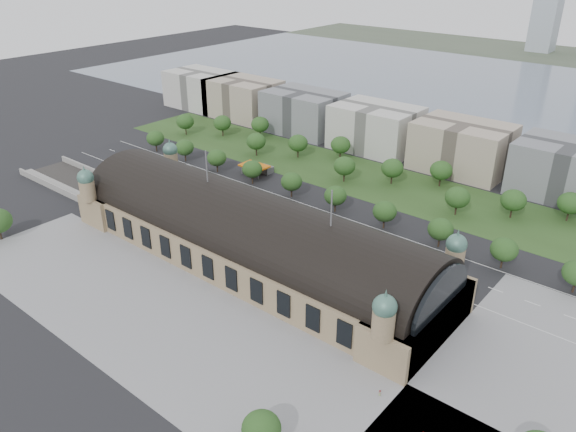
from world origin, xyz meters
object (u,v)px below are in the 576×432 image
Objects in this scene: petrol_station at (261,168)px; bus_west at (300,227)px; bus_mid at (352,250)px; traffic_car_3 at (286,211)px; traffic_car_0 at (162,166)px; parked_car_3 at (200,203)px; parked_car_4 at (194,201)px; bus_east at (340,247)px; traffic_car_4 at (312,230)px; parked_car_1 at (194,201)px; parked_car_5 at (253,218)px; traffic_car_2 at (181,179)px; parked_car_2 at (189,194)px; pedestrian_0 at (380,393)px; traffic_car_1 at (189,166)px; parked_car_0 at (156,186)px; parked_car_6 at (210,207)px.

petrol_station is 64.48m from bus_west.
traffic_car_3 is at bearing 77.67° from bus_mid.
traffic_car_0 reaches higher than parked_car_3.
bus_east reaches higher than parked_car_4.
parked_car_1 is at bearing -73.29° from traffic_car_4.
traffic_car_2 is at bearing -122.31° from parked_car_5.
traffic_car_3 is at bearing 80.44° from parked_car_2.
traffic_car_4 is 58.57m from parked_car_1.
parked_car_3 is 0.76× the size of parked_car_5.
pedestrian_0 is (67.63, -60.14, 0.07)m from traffic_car_4.
parked_car_5 reaches higher than parked_car_3.
traffic_car_1 is at bearing -153.44° from petrol_station.
bus_west is (49.63, 8.47, 0.92)m from parked_car_3.
pedestrian_0 reaches higher than parked_car_5.
pedestrian_0 is (50.90, -55.16, -0.61)m from bus_east.
parked_car_0 is 100.88m from bus_east.
pedestrian_0 is at bearing -142.49° from bus_east.
bus_mid is (103.47, -6.86, 0.88)m from traffic_car_2.
parked_car_3 is (30.07, 0.00, 0.00)m from parked_car_0.
parked_car_1 is 3.63m from parked_car_3.
bus_mid is (79.40, 6.00, 0.95)m from parked_car_4.
parked_car_6 is 0.49× the size of bus_east.
bus_east is 75.05m from pedestrian_0.
parked_car_5 is at bearing 72.60° from parked_car_1.
traffic_car_3 reaches higher than parked_car_6.
traffic_car_1 reaches higher than parked_car_0.
petrol_station is 45.54m from parked_car_6.
traffic_car_1 is 116.10m from bus_mid.
traffic_car_3 is 3.04× the size of pedestrian_0.
bus_mid is at bearing -95.19° from bus_east.
traffic_car_2 is (10.69, -14.28, 0.08)m from traffic_car_1.
bus_mid is 71.60m from pedestrian_0.
traffic_car_0 is 0.41× the size of bus_west.
pedestrian_0 is (169.81, -67.13, 0.06)m from traffic_car_0.
traffic_car_4 is 0.44× the size of bus_east.
traffic_car_4 is 90.50m from pedestrian_0.
bus_east reaches higher than pedestrian_0.
petrol_station reaches higher than traffic_car_1.
bus_west is at bearing 84.97° from traffic_car_2.
parked_car_2 is at bearing -99.76° from petrol_station.
parked_car_1 is 0.12m from parked_car_4.
parked_car_6 is at bearing -102.78° from parked_car_5.
traffic_car_2 is 1.28× the size of traffic_car_4.
parked_car_4 is (-3.51, 0.00, 0.06)m from parked_car_3.
pedestrian_0 is (132.49, -52.85, 0.09)m from parked_car_2.
traffic_car_4 is 0.38× the size of bus_mid.
bus_west is (53.26, 8.47, 0.87)m from parked_car_1.
traffic_car_2 is 1.14× the size of parked_car_6.
parked_car_6 is at bearing 128.04° from traffic_car_3.
traffic_car_1 reaches higher than parked_car_3.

